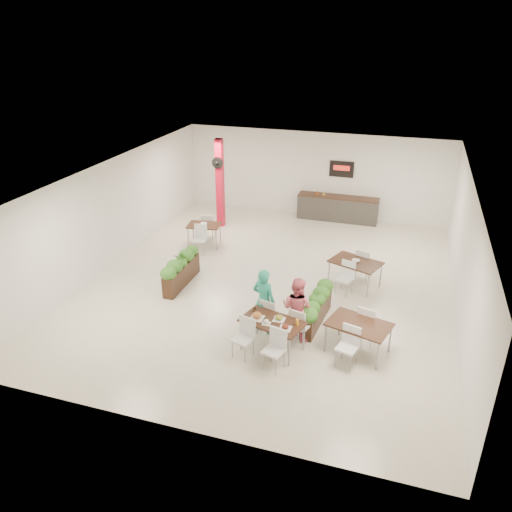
# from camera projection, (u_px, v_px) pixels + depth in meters

# --- Properties ---
(ground) EXTENTS (12.00, 12.00, 0.00)m
(ground) POSITION_uv_depth(u_px,v_px,m) (270.00, 283.00, 14.41)
(ground) COLOR beige
(ground) RESTS_ON ground
(room_shell) EXTENTS (10.10, 12.10, 3.22)m
(room_shell) POSITION_uv_depth(u_px,v_px,m) (271.00, 218.00, 13.56)
(room_shell) COLOR white
(room_shell) RESTS_ON ground
(red_column) EXTENTS (0.40, 0.41, 3.20)m
(red_column) POSITION_uv_depth(u_px,v_px,m) (220.00, 183.00, 17.81)
(red_column) COLOR red
(red_column) RESTS_ON ground
(service_counter) EXTENTS (3.00, 0.64, 2.20)m
(service_counter) POSITION_uv_depth(u_px,v_px,m) (338.00, 208.00, 18.81)
(service_counter) COLOR #302E2B
(service_counter) RESTS_ON ground
(main_table) EXTENTS (1.61, 1.89, 0.92)m
(main_table) POSITION_uv_depth(u_px,v_px,m) (272.00, 325.00, 11.24)
(main_table) COLOR black
(main_table) RESTS_ON ground
(diner_man) EXTENTS (0.69, 0.55, 1.67)m
(diner_man) POSITION_uv_depth(u_px,v_px,m) (264.00, 301.00, 11.82)
(diner_man) COLOR teal
(diner_man) RESTS_ON ground
(diner_woman) EXTENTS (0.89, 0.77, 1.56)m
(diner_woman) POSITION_uv_depth(u_px,v_px,m) (297.00, 308.00, 11.62)
(diner_woman) COLOR #E56579
(diner_woman) RESTS_ON ground
(planter_left) EXTENTS (0.40, 1.95, 1.02)m
(planter_left) POSITION_uv_depth(u_px,v_px,m) (181.00, 268.00, 14.13)
(planter_left) COLOR black
(planter_left) RESTS_ON ground
(planter_right) EXTENTS (0.53, 1.87, 0.97)m
(planter_right) POSITION_uv_depth(u_px,v_px,m) (317.00, 306.00, 12.29)
(planter_right) COLOR black
(planter_right) RESTS_ON ground
(side_table_a) EXTENTS (1.17, 1.66, 0.92)m
(side_table_a) POSITION_uv_depth(u_px,v_px,m) (204.00, 228.00, 16.59)
(side_table_a) COLOR black
(side_table_a) RESTS_ON ground
(side_table_b) EXTENTS (1.57, 1.66, 0.92)m
(side_table_b) POSITION_uv_depth(u_px,v_px,m) (355.00, 265.00, 14.01)
(side_table_b) COLOR black
(side_table_b) RESTS_ON ground
(side_table_c) EXTENTS (1.55, 1.67, 0.92)m
(side_table_c) POSITION_uv_depth(u_px,v_px,m) (359.00, 328.00, 11.13)
(side_table_c) COLOR black
(side_table_c) RESTS_ON ground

